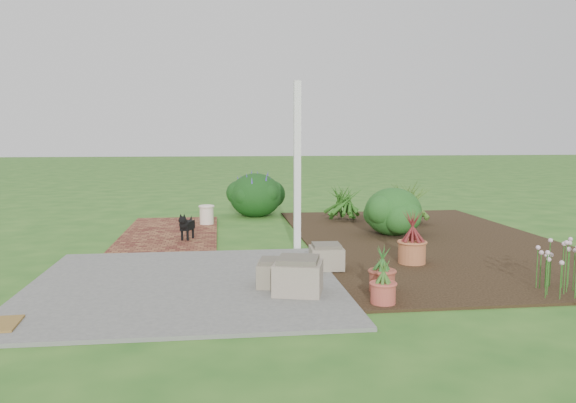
{
  "coord_description": "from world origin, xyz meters",
  "views": [
    {
      "loc": [
        -0.86,
        -8.09,
        1.7
      ],
      "look_at": [
        0.2,
        0.4,
        0.7
      ],
      "focal_mm": 35.0,
      "sensor_mm": 36.0,
      "label": 1
    }
  ],
  "objects": [
    {
      "name": "stone_trough_far",
      "position": [
        0.48,
        -1.27,
        0.18
      ],
      "size": [
        0.42,
        0.42,
        0.27
      ],
      "primitive_type": "cube",
      "rotation": [
        0.0,
        0.0,
        -0.04
      ],
      "color": "gray",
      "rests_on": "concrete_patio"
    },
    {
      "name": "terracotta_pot_small_left",
      "position": [
        0.89,
        -2.34,
        0.14
      ],
      "size": [
        0.35,
        0.35,
        0.23
      ],
      "primitive_type": "cylinder",
      "rotation": [
        0.0,
        0.0,
        -0.33
      ],
      "color": "#994633",
      "rests_on": "garden_bed"
    },
    {
      "name": "concrete_patio",
      "position": [
        -1.25,
        -1.75,
        0.02
      ],
      "size": [
        3.5,
        3.5,
        0.04
      ],
      "primitive_type": "cube",
      "color": "#60605E",
      "rests_on": "ground"
    },
    {
      "name": "garden_bed",
      "position": [
        2.5,
        0.5,
        0.01
      ],
      "size": [
        4.0,
        7.0,
        0.03
      ],
      "primitive_type": "cube",
      "color": "black",
      "rests_on": "ground"
    },
    {
      "name": "black_dog",
      "position": [
        -1.38,
        0.95,
        0.28
      ],
      "size": [
        0.24,
        0.45,
        0.4
      ],
      "rotation": [
        0.0,
        0.0,
        -0.34
      ],
      "color": "black",
      "rests_on": "brick_path"
    },
    {
      "name": "stone_trough_near",
      "position": [
        -0.24,
        -2.02,
        0.17
      ],
      "size": [
        0.45,
        0.45,
        0.26
      ],
      "primitive_type": "cube",
      "rotation": [
        0.0,
        0.0,
        -0.17
      ],
      "color": "#706554",
      "rests_on": "concrete_patio"
    },
    {
      "name": "agapanthus_clump_back",
      "position": [
        2.76,
        2.18,
        0.53
      ],
      "size": [
        1.41,
        1.41,
        0.99
      ],
      "primitive_type": null,
      "rotation": [
        0.0,
        0.0,
        -0.34
      ],
      "color": "#193D0A",
      "rests_on": "garden_bed"
    },
    {
      "name": "cream_ceramic_urn",
      "position": [
        -1.09,
        2.54,
        0.21
      ],
      "size": [
        0.3,
        0.3,
        0.35
      ],
      "primitive_type": "cylinder",
      "rotation": [
        0.0,
        0.0,
        -0.15
      ],
      "color": "beige",
      "rests_on": "brick_path"
    },
    {
      "name": "ground",
      "position": [
        0.0,
        0.0,
        0.0
      ],
      "size": [
        80.0,
        80.0,
        0.0
      ],
      "primitive_type": "plane",
      "color": "#2A611E",
      "rests_on": "ground"
    },
    {
      "name": "stone_trough_mid",
      "position": [
        -0.03,
        -2.33,
        0.21
      ],
      "size": [
        0.61,
        0.61,
        0.33
      ],
      "primitive_type": "cube",
      "rotation": [
        0.0,
        0.0,
        -0.27
      ],
      "color": "gray",
      "rests_on": "concrete_patio"
    },
    {
      "name": "brick_path",
      "position": [
        -1.7,
        1.75,
        0.02
      ],
      "size": [
        1.6,
        3.5,
        0.04
      ],
      "primitive_type": "cube",
      "color": "#5A261C",
      "rests_on": "ground"
    },
    {
      "name": "agapanthus_clump_front",
      "position": [
        1.6,
        2.78,
        0.45
      ],
      "size": [
        0.98,
        0.98,
        0.85
      ],
      "primitive_type": null,
      "rotation": [
        0.0,
        0.0,
        -0.03
      ],
      "color": "#0F3C0C",
      "rests_on": "garden_bed"
    },
    {
      "name": "terracotta_pot_small_right",
      "position": [
        0.77,
        -2.77,
        0.14
      ],
      "size": [
        0.26,
        0.26,
        0.21
      ],
      "primitive_type": "cylinder",
      "rotation": [
        0.0,
        0.0,
        0.03
      ],
      "color": "#B54A3D",
      "rests_on": "garden_bed"
    },
    {
      "name": "veranda_post",
      "position": [
        0.3,
        0.1,
        1.25
      ],
      "size": [
        0.1,
        0.1,
        2.5
      ],
      "primitive_type": "cube",
      "color": "white",
      "rests_on": "ground"
    },
    {
      "name": "pink_flower_patch",
      "position": [
        2.81,
        -2.71,
        0.31
      ],
      "size": [
        1.1,
        1.1,
        0.57
      ],
      "primitive_type": null,
      "rotation": [
        0.0,
        0.0,
        -0.28
      ],
      "color": "#113D0F",
      "rests_on": "garden_bed"
    },
    {
      "name": "evergreen_shrub",
      "position": [
        2.09,
        1.08,
        0.44
      ],
      "size": [
        1.09,
        1.09,
        0.82
      ],
      "primitive_type": "ellipsoid",
      "rotation": [
        0.0,
        0.0,
        0.14
      ],
      "color": "#0D360E",
      "rests_on": "garden_bed"
    },
    {
      "name": "terracotta_pot_bronze",
      "position": [
        1.67,
        -1.08,
        0.18
      ],
      "size": [
        0.43,
        0.43,
        0.29
      ],
      "primitive_type": "cylinder",
      "rotation": [
        0.0,
        0.0,
        -0.24
      ],
      "color": "#B1643C",
      "rests_on": "garden_bed"
    },
    {
      "name": "purple_flowering_bush",
      "position": [
        -0.08,
        3.77,
        0.47
      ],
      "size": [
        1.39,
        1.39,
        0.94
      ],
      "primitive_type": "ellipsoid",
      "rotation": [
        0.0,
        0.0,
        0.31
      ],
      "color": "black",
      "rests_on": "ground"
    }
  ]
}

